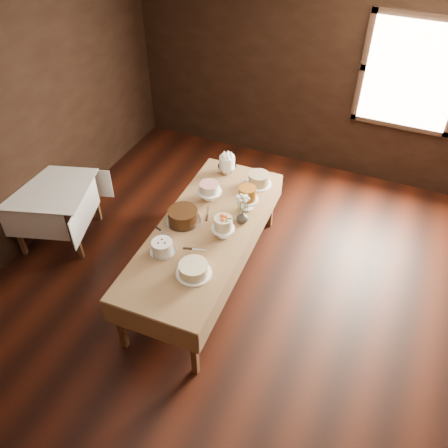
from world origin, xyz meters
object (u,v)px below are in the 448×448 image
cake_meringue (227,165)px  cake_swirl (162,247)px  cake_server_c (208,211)px  flower_vase (242,217)px  side_table (52,194)px  cake_lattice (209,192)px  cake_speckled (259,179)px  cake_flowers (223,228)px  cake_server_a (199,250)px  display_table (205,232)px  cake_caramel (247,199)px  cake_server_d (239,219)px  cake_cream (194,270)px  cake_server_e (165,234)px  cake_chocolate (183,216)px

cake_meringue → cake_swirl: size_ratio=0.83×
cake_server_c → flower_vase: bearing=-109.9°
side_table → cake_swirl: bearing=-13.2°
cake_swirl → cake_lattice: bearing=86.0°
cake_speckled → cake_meringue: bearing=171.0°
cake_meringue → cake_lattice: (0.02, -0.54, -0.01)m
cake_flowers → cake_server_a: 0.33m
display_table → cake_caramel: cake_caramel is taller
cake_flowers → cake_server_c: size_ratio=1.06×
cake_server_c → cake_server_d: same height
cake_caramel → cake_cream: (-0.10, -1.10, -0.07)m
cake_cream → cake_server_c: size_ratio=1.42×
side_table → cake_server_e: bearing=-5.8°
cake_speckled → side_table: bearing=-155.0°
cake_chocolate → cake_swirl: 0.49m
cake_server_c → flower_vase: size_ratio=1.81×
cake_chocolate → cake_server_c: bearing=55.5°
cake_swirl → cake_server_e: size_ratio=1.18×
cake_server_e → flower_vase: (0.65, 0.49, 0.06)m
cake_cream → flower_vase: (0.14, 0.87, 0.01)m
cake_server_a → flower_vase: (0.23, 0.56, 0.06)m
cake_lattice → cake_server_c: bearing=-69.0°
cake_flowers → cake_meringue: bearing=111.2°
cake_chocolate → cake_meringue: bearing=85.7°
cake_caramel → cake_speckled: bearing=94.3°
cake_meringue → flower_vase: 0.91m
cake_server_c → cake_server_d: 0.36m
cake_server_c → cake_server_e: size_ratio=1.00×
display_table → cake_server_a: size_ratio=10.30×
cake_chocolate → cake_caramel: bearing=41.4°
cake_server_a → cake_server_c: bearing=89.8°
cake_speckled → cake_flowers: cake_flowers is taller
cake_caramel → cake_server_d: 0.23m
cake_caramel → cake_server_c: 0.44m
cake_flowers → cake_server_a: bearing=-114.9°
cake_swirl → cake_cream: cake_swirl is taller
side_table → cake_speckled: size_ratio=3.53×
side_table → cake_server_a: size_ratio=4.63×
cake_cream → cake_server_a: bearing=106.3°
cake_swirl → flower_vase: bearing=53.0°
cake_flowers → cake_swirl: bearing=-135.0°
cake_server_a → cake_caramel: bearing=59.6°
cake_server_c → cake_server_d: size_ratio=1.00×
cake_caramel → cake_cream: 1.11m
cake_meringue → cake_speckled: (0.43, -0.07, -0.04)m
cake_lattice → flower_vase: (0.48, -0.22, -0.03)m
cake_lattice → flower_vase: bearing=-24.4°
cake_speckled → cake_swirl: bearing=-108.5°
display_table → cake_server_c: cake_server_c is taller
side_table → cake_flowers: size_ratio=4.37×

